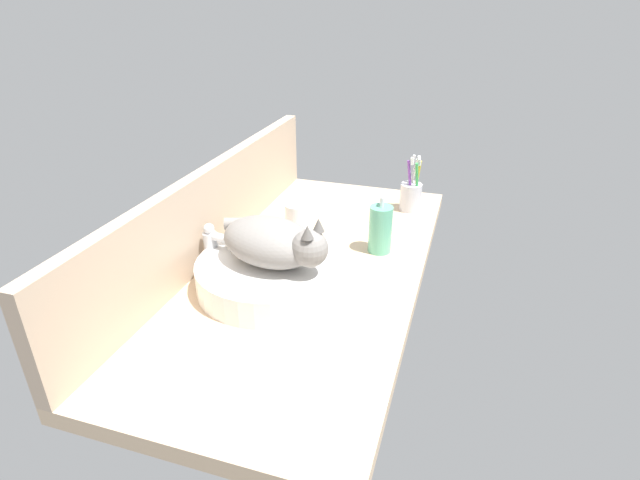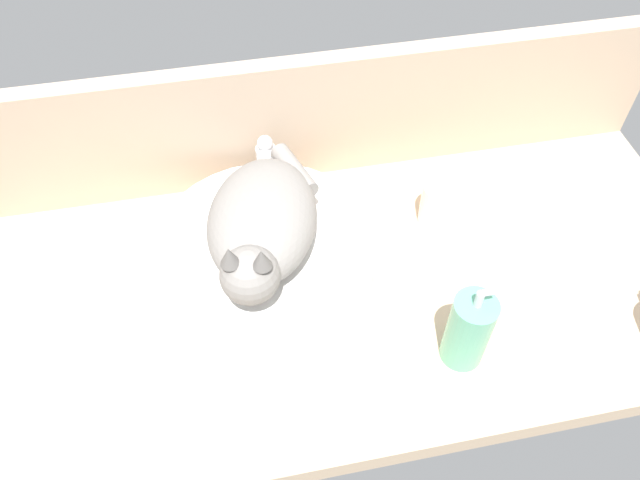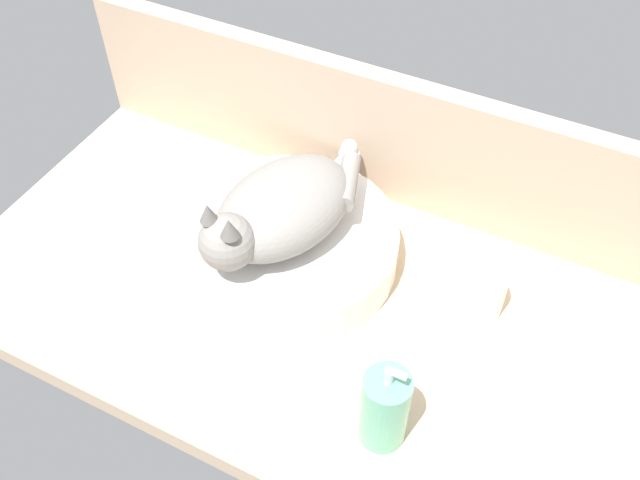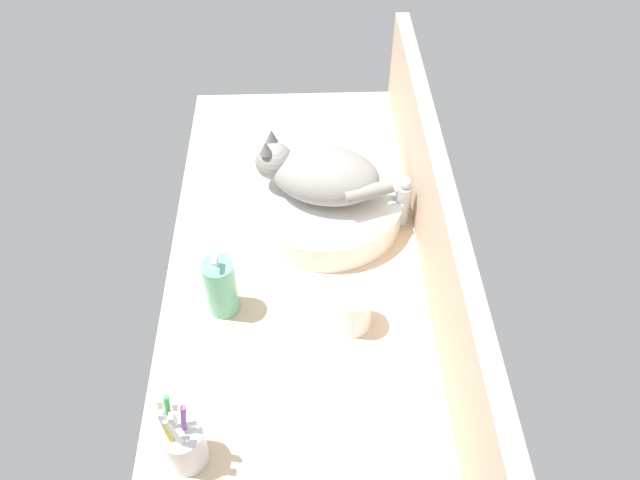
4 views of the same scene
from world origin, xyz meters
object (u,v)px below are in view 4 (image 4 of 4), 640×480
at_px(sink_basin, 325,204).
at_px(cat, 319,173).
at_px(soap_dispenser, 221,287).
at_px(toothbrush_cup, 184,444).
at_px(faucet, 398,198).
at_px(water_glass, 353,311).

relative_size(sink_basin, cat, 1.20).
distance_m(sink_basin, cat, 0.09).
height_order(soap_dispenser, toothbrush_cup, toothbrush_cup).
relative_size(soap_dispenser, toothbrush_cup, 0.91).
bearing_deg(faucet, water_glass, -22.82).
bearing_deg(water_glass, faucet, 157.18).
distance_m(faucet, toothbrush_cup, 0.71).
xyz_separation_m(cat, water_glass, (0.32, 0.06, -0.09)).
relative_size(cat, faucet, 2.26).
height_order(sink_basin, faucet, faucet).
relative_size(sink_basin, faucet, 2.72).
bearing_deg(sink_basin, soap_dispenser, -39.51).
bearing_deg(cat, water_glass, 10.21).
bearing_deg(cat, sink_basin, 77.30).
bearing_deg(faucet, sink_basin, -99.03).
xyz_separation_m(soap_dispenser, toothbrush_cup, (0.33, -0.04, -0.02)).
xyz_separation_m(cat, soap_dispenser, (0.27, -0.21, -0.06)).
bearing_deg(soap_dispenser, cat, 142.53).
distance_m(toothbrush_cup, water_glass, 0.41).
relative_size(faucet, toothbrush_cup, 0.73).
xyz_separation_m(faucet, soap_dispenser, (0.24, -0.39, -0.00)).
bearing_deg(cat, soap_dispenser, -37.47).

